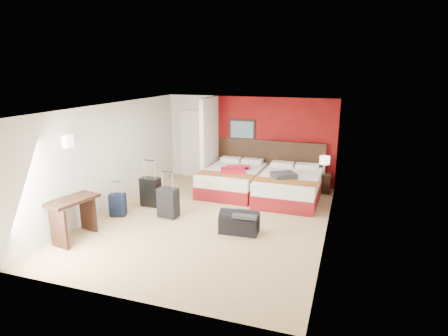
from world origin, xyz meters
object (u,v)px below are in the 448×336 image
at_px(bed_right, 289,187).
at_px(suitcase_black, 151,193).
at_px(suitcase_charcoal, 168,204).
at_px(table_lamp, 324,165).
at_px(suitcase_navy, 118,206).
at_px(duffel_bag, 239,223).
at_px(bed_left, 233,180).
at_px(nightstand, 323,183).
at_px(desk, 74,219).
at_px(red_suitcase_open, 235,168).

xyz_separation_m(bed_right, suitcase_black, (-3.11, -1.58, 0.02)).
bearing_deg(suitcase_black, suitcase_charcoal, -34.48).
distance_m(table_lamp, suitcase_navy, 5.43).
bearing_deg(duffel_bag, bed_left, 106.92).
relative_size(nightstand, suitcase_navy, 1.05).
relative_size(suitcase_charcoal, desk, 0.65).
height_order(suitcase_charcoal, duffel_bag, suitcase_charcoal).
height_order(bed_left, table_lamp, table_lamp).
xyz_separation_m(bed_left, red_suitcase_open, (0.10, -0.10, 0.37)).
height_order(red_suitcase_open, suitcase_charcoal, red_suitcase_open).
distance_m(nightstand, suitcase_charcoal, 4.35).
bearing_deg(suitcase_black, nightstand, 33.30).
distance_m(bed_right, suitcase_charcoal, 3.17).
height_order(bed_right, red_suitcase_open, red_suitcase_open).
distance_m(red_suitcase_open, table_lamp, 2.39).
height_order(bed_right, nightstand, bed_right).
xyz_separation_m(table_lamp, duffel_bag, (-1.40, -3.29, -0.56)).
xyz_separation_m(suitcase_charcoal, suitcase_navy, (-1.13, -0.29, -0.08)).
bearing_deg(duffel_bag, table_lamp, 63.65).
xyz_separation_m(nightstand, desk, (-4.40, -4.60, 0.16)).
height_order(table_lamp, duffel_bag, table_lamp).
relative_size(bed_left, red_suitcase_open, 2.42).
bearing_deg(suitcase_navy, bed_left, 34.88).
bearing_deg(duffel_bag, suitcase_charcoal, 167.46).
bearing_deg(red_suitcase_open, suitcase_charcoal, -130.18).
distance_m(suitcase_charcoal, suitcase_navy, 1.17).
distance_m(bed_left, red_suitcase_open, 0.39).
height_order(bed_left, desk, desk).
bearing_deg(table_lamp, suitcase_navy, -142.48).
relative_size(red_suitcase_open, desk, 0.86).
distance_m(bed_right, red_suitcase_open, 1.51).
bearing_deg(nightstand, desk, -135.14).
relative_size(suitcase_navy, duffel_bag, 0.63).
height_order(red_suitcase_open, table_lamp, table_lamp).
bearing_deg(table_lamp, duffel_bag, -113.15).
bearing_deg(table_lamp, bed_left, -163.02).
relative_size(bed_left, bed_right, 0.97).
height_order(bed_right, duffel_bag, bed_right).
xyz_separation_m(bed_right, desk, (-3.62, -3.71, 0.09)).
bearing_deg(table_lamp, nightstand, 0.00).
bearing_deg(bed_right, duffel_bag, -104.08).
relative_size(table_lamp, suitcase_navy, 0.98).
xyz_separation_m(bed_right, suitcase_navy, (-3.50, -2.40, -0.08)).
height_order(bed_left, suitcase_charcoal, suitcase_charcoal).
xyz_separation_m(bed_left, duffel_bag, (0.94, -2.57, -0.11)).
bearing_deg(table_lamp, suitcase_charcoal, -136.51).
distance_m(suitcase_charcoal, duffel_bag, 1.78).
relative_size(red_suitcase_open, table_lamp, 1.78).
relative_size(bed_left, suitcase_charcoal, 3.19).
distance_m(suitcase_charcoal, desk, 2.03).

